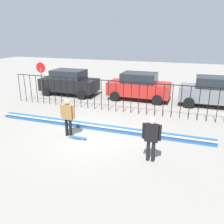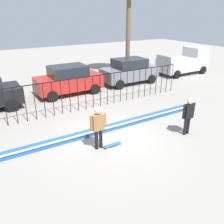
% 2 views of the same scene
% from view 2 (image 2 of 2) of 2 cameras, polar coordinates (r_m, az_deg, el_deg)
% --- Properties ---
extents(ground_plane, '(60.00, 60.00, 0.00)m').
position_cam_2_polar(ground_plane, '(10.69, -0.36, -5.87)').
color(ground_plane, gray).
extents(bowl_coping_ledge, '(11.00, 0.41, 0.27)m').
position_cam_2_polar(bowl_coping_ledge, '(11.07, -1.87, -4.10)').
color(bowl_coping_ledge, '#235699').
rests_on(bowl_coping_ledge, ground).
extents(perimeter_fence, '(14.04, 0.04, 1.88)m').
position_cam_2_polar(perimeter_fence, '(13.14, -8.24, 5.00)').
color(perimeter_fence, black).
rests_on(perimeter_fence, ground).
extents(skateboarder, '(0.72, 0.27, 1.77)m').
position_cam_2_polar(skateboarder, '(9.35, -3.30, -3.03)').
color(skateboarder, black).
rests_on(skateboarder, ground).
extents(skateboard, '(0.80, 0.20, 0.07)m').
position_cam_2_polar(skateboard, '(9.93, 0.04, -7.89)').
color(skateboard, '#26598C').
rests_on(skateboard, ground).
extents(camera_operator, '(0.69, 0.26, 1.72)m').
position_cam_2_polar(camera_operator, '(10.97, 17.83, -0.29)').
color(camera_operator, black).
rests_on(camera_operator, ground).
extents(parked_car_red, '(4.30, 2.12, 1.90)m').
position_cam_2_polar(parked_car_red, '(16.19, -10.38, 7.63)').
color(parked_car_red, '#B2231E').
rests_on(parked_car_red, ground).
extents(parked_car_gray, '(4.30, 2.12, 1.90)m').
position_cam_2_polar(parked_car_gray, '(18.45, 4.16, 9.81)').
color(parked_car_gray, slate).
rests_on(parked_car_gray, ground).
extents(pickup_truck, '(4.70, 2.12, 2.24)m').
position_cam_2_polar(pickup_truck, '(22.42, 17.07, 11.41)').
color(pickup_truck, '#B7B7BC').
rests_on(pickup_truck, ground).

